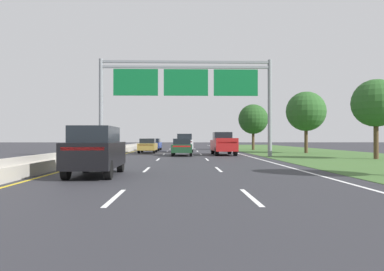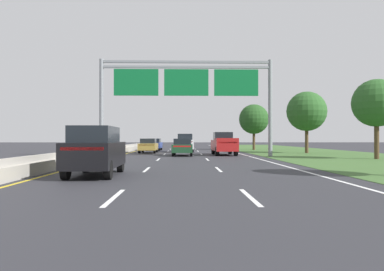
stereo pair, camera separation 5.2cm
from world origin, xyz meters
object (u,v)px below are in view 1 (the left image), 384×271
overhead_sign_gantry (186,87)px  car_black_left_lane_suv (96,150)px  pickup_truck_red (223,144)px  car_blue_left_lane_sedan (154,144)px  car_gold_left_lane_sedan (148,145)px  car_darkgreen_centre_lane_sedan (182,147)px  roadside_tree_far (306,111)px  car_white_centre_lane_suv (184,143)px  roadside_tree_mid (376,103)px  roadside_tree_distant (253,119)px

overhead_sign_gantry → car_black_left_lane_suv: bearing=-104.1°
overhead_sign_gantry → pickup_truck_red: bearing=42.3°
car_blue_left_lane_sedan → car_gold_left_lane_sedan: bearing=-178.4°
car_darkgreen_centre_lane_sedan → car_gold_left_lane_sedan: 7.55m
overhead_sign_gantry → roadside_tree_far: bearing=29.1°
pickup_truck_red → car_gold_left_lane_sedan: 9.32m
car_darkgreen_centre_lane_sedan → car_white_centre_lane_suv: car_white_centre_lane_suv is taller
car_darkgreen_centre_lane_sedan → roadside_tree_mid: roadside_tree_mid is taller
roadside_tree_mid → roadside_tree_far: 11.45m
overhead_sign_gantry → car_blue_left_lane_sedan: size_ratio=3.38×
car_blue_left_lane_sedan → roadside_tree_mid: (18.62, -20.77, 3.47)m
car_black_left_lane_suv → overhead_sign_gantry: bearing=-15.1°
pickup_truck_red → car_gold_left_lane_sedan: bearing=54.7°
roadside_tree_far → car_darkgreen_centre_lane_sedan: bearing=-158.6°
car_blue_left_lane_sedan → roadside_tree_far: 19.80m
overhead_sign_gantry → car_darkgreen_centre_lane_sedan: bearing=99.5°
roadside_tree_mid → pickup_truck_red: bearing=145.8°
car_black_left_lane_suv → car_blue_left_lane_sedan: size_ratio=1.06×
car_darkgreen_centre_lane_sedan → car_gold_left_lane_sedan: (-3.74, 6.55, 0.00)m
pickup_truck_red → roadside_tree_mid: size_ratio=0.89×
overhead_sign_gantry → car_gold_left_lane_sedan: bearing=115.5°
car_gold_left_lane_sedan → roadside_tree_far: 17.46m
car_gold_left_lane_sedan → roadside_tree_far: (17.02, -1.34, 3.66)m
car_white_centre_lane_suv → car_gold_left_lane_sedan: car_white_centre_lane_suv is taller
car_darkgreen_centre_lane_sedan → roadside_tree_far: (13.27, 5.21, 3.66)m
roadside_tree_distant → pickup_truck_red: bearing=-110.9°
car_blue_left_lane_sedan → car_gold_left_lane_sedan: (-0.01, -8.10, 0.00)m
overhead_sign_gantry → car_blue_left_lane_sedan: overhead_sign_gantry is taller
car_black_left_lane_suv → roadside_tree_far: size_ratio=0.72×
car_gold_left_lane_sedan → overhead_sign_gantry: bearing=-153.9°
car_blue_left_lane_sedan → roadside_tree_distant: size_ratio=0.71×
pickup_truck_red → car_white_centre_lane_suv: size_ratio=1.15×
car_white_centre_lane_suv → roadside_tree_far: bearing=-107.4°
car_white_centre_lane_suv → roadside_tree_mid: bearing=-137.1°
overhead_sign_gantry → roadside_tree_distant: (9.43, 18.51, -1.84)m
car_black_left_lane_suv → car_white_centre_lane_suv: same height
car_gold_left_lane_sedan → roadside_tree_distant: size_ratio=0.70×
car_white_centre_lane_suv → roadside_tree_mid: roadside_tree_mid is taller
roadside_tree_far → overhead_sign_gantry: bearing=-150.9°
roadside_tree_distant → car_black_left_lane_suv: bearing=-111.2°
car_black_left_lane_suv → roadside_tree_distant: 37.32m
car_blue_left_lane_sedan → roadside_tree_mid: size_ratio=0.72×
pickup_truck_red → car_darkgreen_centre_lane_sedan: pickup_truck_red is taller
car_darkgreen_centre_lane_sedan → car_blue_left_lane_sedan: same height
roadside_tree_mid → roadside_tree_far: bearing=98.1°
car_gold_left_lane_sedan → roadside_tree_mid: 22.79m
car_gold_left_lane_sedan → roadside_tree_distant: (13.50, 9.98, 3.40)m
car_darkgreen_centre_lane_sedan → car_blue_left_lane_sedan: (-3.74, 14.65, 0.00)m
car_black_left_lane_suv → car_darkgreen_centre_lane_sedan: (3.71, 18.13, -0.28)m
pickup_truck_red → roadside_tree_far: 10.66m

